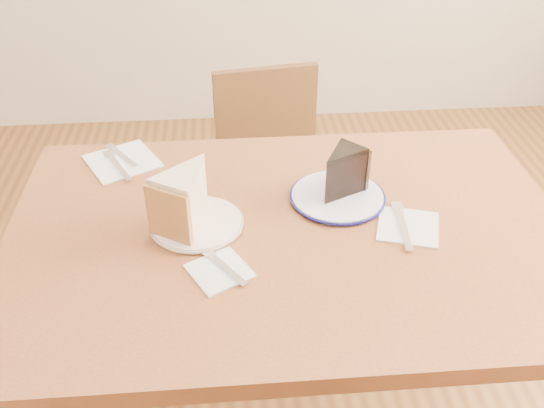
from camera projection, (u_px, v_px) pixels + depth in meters
The scene contains 13 objects.
table at pixel (288, 263), 1.35m from camera, with size 1.20×0.80×0.75m.
chair_far at pixel (275, 185), 1.98m from camera, with size 0.45×0.45×0.80m.
plate_cream at pixel (197, 223), 1.29m from camera, with size 0.19×0.19×0.01m, color white.
plate_navy at pixel (337, 197), 1.37m from camera, with size 0.21×0.21×0.01m, color white.
carrot_cake at pixel (189, 197), 1.26m from camera, with size 0.10×0.14×0.11m, color #F6E6CB, non-canonical shape.
chocolate_cake at pixel (340, 176), 1.34m from camera, with size 0.08×0.11×0.10m, color black, non-canonical shape.
napkin_cream at pixel (220, 271), 1.17m from camera, with size 0.11×0.11×0.00m, color white.
napkin_navy at pixel (408, 226), 1.29m from camera, with size 0.13×0.13×0.00m, color white.
napkin_spare at pixel (122, 161), 1.51m from camera, with size 0.16×0.16×0.00m, color white.
fork_cream at pixel (224, 266), 1.18m from camera, with size 0.01×0.14×0.00m, color silver.
knife_navy at pixel (403, 226), 1.29m from camera, with size 0.02×0.17×0.00m, color silver.
fork_spare at pixel (122, 155), 1.52m from camera, with size 0.01×0.14×0.00m, color silver.
knife_spare at pixel (118, 166), 1.48m from camera, with size 0.01×0.16×0.00m, color silver.
Camera 1 is at (-0.12, -1.02, 1.53)m, focal length 40.00 mm.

